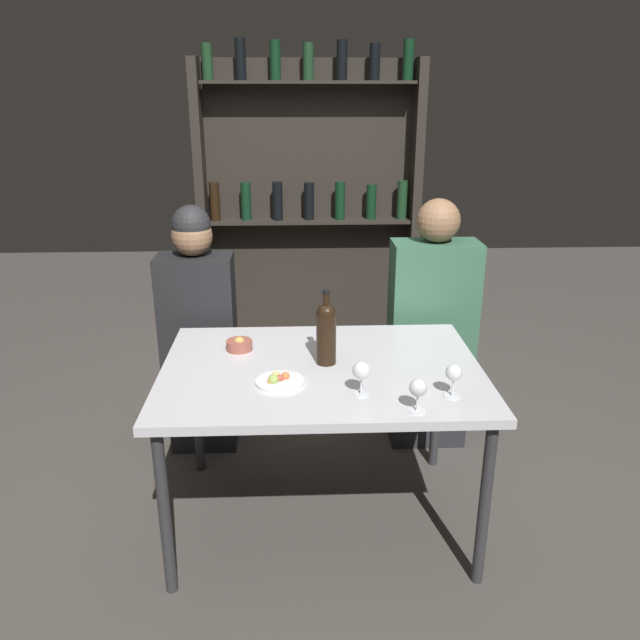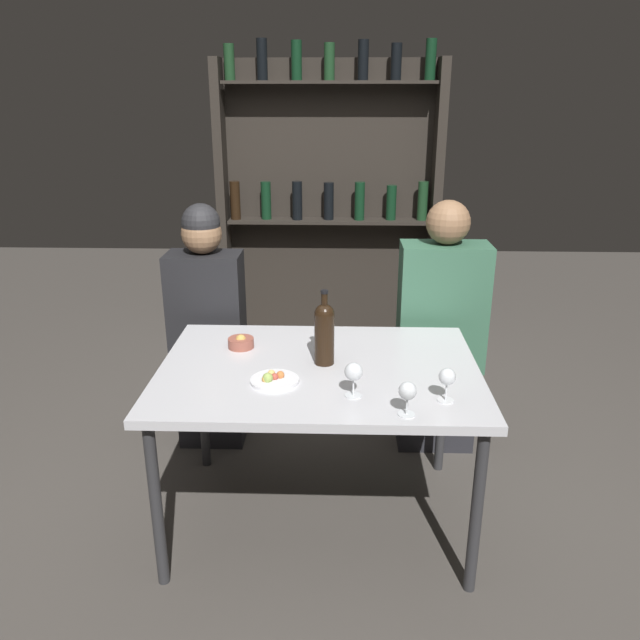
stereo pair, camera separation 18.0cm
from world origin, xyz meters
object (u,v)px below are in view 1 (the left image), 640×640
at_px(wine_bottle, 326,331).
at_px(seated_person_left, 199,335).
at_px(wine_glass_1, 361,372).
at_px(wine_glass_0, 454,374).
at_px(seated_person_right, 431,333).
at_px(wine_glass_2, 418,389).
at_px(snack_bowl, 239,345).
at_px(food_plate_0, 279,381).

relative_size(wine_bottle, seated_person_left, 0.24).
bearing_deg(wine_bottle, seated_person_left, 134.73).
relative_size(wine_bottle, wine_glass_1, 2.38).
relative_size(wine_glass_0, seated_person_right, 0.10).
relative_size(wine_glass_2, seated_person_right, 0.09).
distance_m(wine_glass_0, snack_bowl, 0.94).
height_order(snack_bowl, seated_person_left, seated_person_left).
height_order(wine_bottle, wine_glass_2, wine_bottle).
bearing_deg(wine_glass_0, wine_glass_1, 175.18).
xyz_separation_m(wine_glass_1, seated_person_left, (-0.72, 0.91, -0.20)).
bearing_deg(seated_person_left, wine_glass_2, -49.09).
bearing_deg(food_plate_0, seated_person_left, 117.87).
xyz_separation_m(wine_glass_1, snack_bowl, (-0.48, 0.45, -0.07)).
bearing_deg(snack_bowl, wine_bottle, -22.92).
distance_m(wine_glass_0, seated_person_right, 0.97).
xyz_separation_m(food_plate_0, snack_bowl, (-0.18, 0.34, 0.01)).
distance_m(food_plate_0, seated_person_right, 1.11).
relative_size(snack_bowl, seated_person_right, 0.09).
bearing_deg(food_plate_0, wine_glass_2, -26.92).
bearing_deg(wine_bottle, wine_glass_2, -55.51).
relative_size(seated_person_left, seated_person_right, 0.98).
xyz_separation_m(wine_glass_2, seated_person_right, (0.28, 1.04, -0.20)).
height_order(wine_glass_1, wine_glass_2, wine_glass_1).
bearing_deg(wine_glass_2, snack_bowl, 138.57).
bearing_deg(wine_bottle, wine_glass_1, -68.74).
bearing_deg(wine_glass_0, seated_person_left, 138.43).
bearing_deg(food_plate_0, wine_glass_0, -12.19).
bearing_deg(seated_person_right, wine_glass_2, -104.87).
xyz_separation_m(wine_bottle, food_plate_0, (-0.19, -0.18, -0.13)).
bearing_deg(seated_person_left, wine_glass_0, -41.57).
height_order(food_plate_0, snack_bowl, snack_bowl).
bearing_deg(wine_glass_0, snack_bowl, 149.68).
distance_m(wine_glass_0, wine_glass_1, 0.33).
height_order(wine_bottle, snack_bowl, wine_bottle).
distance_m(wine_bottle, wine_glass_2, 0.52).
distance_m(wine_glass_1, wine_glass_2, 0.23).
distance_m(wine_glass_0, food_plate_0, 0.65).
xyz_separation_m(wine_glass_2, snack_bowl, (-0.66, 0.58, -0.06)).
relative_size(wine_glass_2, snack_bowl, 1.11).
height_order(wine_glass_2, snack_bowl, wine_glass_2).
height_order(wine_glass_0, seated_person_right, seated_person_right).
bearing_deg(wine_glass_2, wine_glass_1, 142.94).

